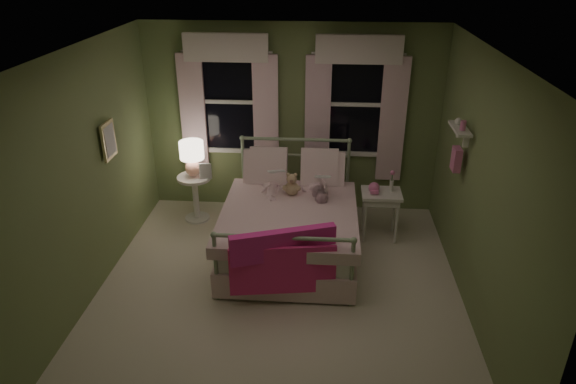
# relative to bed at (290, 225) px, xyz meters

# --- Properties ---
(room_shell) EXTENTS (4.20, 4.20, 4.20)m
(room_shell) POSITION_rel_bed_xyz_m (-0.07, -0.81, 0.92)
(room_shell) COLOR silver
(room_shell) RESTS_ON ground
(bed) EXTENTS (1.58, 2.04, 1.18)m
(bed) POSITION_rel_bed_xyz_m (0.00, 0.00, 0.00)
(bed) COLOR white
(bed) RESTS_ON ground
(pink_throw) EXTENTS (1.09, 0.45, 0.71)m
(pink_throw) POSITION_rel_bed_xyz_m (-0.00, -1.03, 0.23)
(pink_throw) COLOR #DF2B90
(pink_throw) RESTS_ON bed
(child_left) EXTENTS (0.29, 0.21, 0.74)m
(child_left) POSITION_rel_bed_xyz_m (-0.28, 0.42, 0.56)
(child_left) COLOR #F7D1DD
(child_left) RESTS_ON bed
(child_right) EXTENTS (0.44, 0.38, 0.79)m
(child_right) POSITION_rel_bed_xyz_m (0.28, 0.42, 0.58)
(child_right) COLOR #F7D1DD
(child_right) RESTS_ON bed
(book_left) EXTENTS (0.22, 0.15, 0.26)m
(book_left) POSITION_rel_bed_xyz_m (-0.28, 0.17, 0.58)
(book_left) COLOR beige
(book_left) RESTS_ON child_left
(book_right) EXTENTS (0.20, 0.11, 0.26)m
(book_right) POSITION_rel_bed_xyz_m (0.28, 0.17, 0.54)
(book_right) COLOR beige
(book_right) RESTS_ON child_right
(teddy_bear) EXTENTS (0.23, 0.18, 0.31)m
(teddy_bear) POSITION_rel_bed_xyz_m (-0.00, 0.26, 0.41)
(teddy_bear) COLOR tan
(teddy_bear) RESTS_ON bed
(nightstand_left) EXTENTS (0.46, 0.46, 0.65)m
(nightstand_left) POSITION_rel_bed_xyz_m (-1.36, 0.76, 0.03)
(nightstand_left) COLOR white
(nightstand_left) RESTS_ON ground
(table_lamp) EXTENTS (0.32, 0.32, 0.48)m
(table_lamp) POSITION_rel_bed_xyz_m (-1.36, 0.76, 0.57)
(table_lamp) COLOR #FFAD96
(table_lamp) RESTS_ON nightstand_left
(book_nightstand) EXTENTS (0.19, 0.24, 0.02)m
(book_nightstand) POSITION_rel_bed_xyz_m (-1.26, 0.68, 0.27)
(book_nightstand) COLOR beige
(book_nightstand) RESTS_ON nightstand_left
(nightstand_right) EXTENTS (0.50, 0.40, 0.64)m
(nightstand_right) POSITION_rel_bed_xyz_m (1.13, 0.46, 0.17)
(nightstand_right) COLOR white
(nightstand_right) RESTS_ON ground
(pink_toy) EXTENTS (0.14, 0.19, 0.14)m
(pink_toy) POSITION_rel_bed_xyz_m (1.03, 0.45, 0.32)
(pink_toy) COLOR pink
(pink_toy) RESTS_ON nightstand_right
(bud_vase) EXTENTS (0.06, 0.06, 0.28)m
(bud_vase) POSITION_rel_bed_xyz_m (1.25, 0.51, 0.41)
(bud_vase) COLOR white
(bud_vase) RESTS_ON nightstand_right
(window_left) EXTENTS (1.34, 0.13, 1.96)m
(window_left) POSITION_rel_bed_xyz_m (-0.92, 1.22, 1.24)
(window_left) COLOR black
(window_left) RESTS_ON room_shell
(window_right) EXTENTS (1.34, 0.13, 1.96)m
(window_right) POSITION_rel_bed_xyz_m (0.78, 1.22, 1.24)
(window_right) COLOR black
(window_right) RESTS_ON room_shell
(wall_shelf) EXTENTS (0.15, 0.50, 0.60)m
(wall_shelf) POSITION_rel_bed_xyz_m (1.83, -0.11, 1.14)
(wall_shelf) COLOR white
(wall_shelf) RESTS_ON room_shell
(framed_picture) EXTENTS (0.03, 0.32, 0.42)m
(framed_picture) POSITION_rel_bed_xyz_m (-2.02, -0.21, 1.12)
(framed_picture) COLOR beige
(framed_picture) RESTS_ON room_shell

